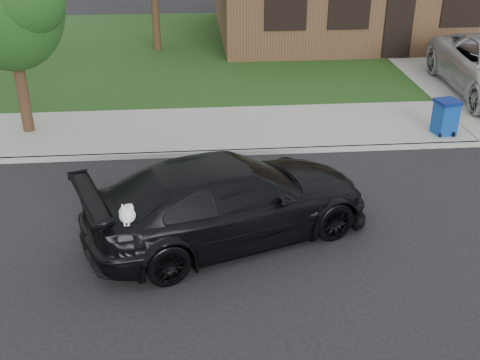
{
  "coord_description": "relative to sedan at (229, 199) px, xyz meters",
  "views": [
    {
      "loc": [
        -3.3,
        -9.58,
        6.0
      ],
      "look_at": [
        -2.48,
        0.0,
        1.1
      ],
      "focal_mm": 45.0,
      "sensor_mm": 36.0,
      "label": 1
    }
  ],
  "objects": [
    {
      "name": "ground",
      "position": [
        2.69,
        0.1,
        -0.77
      ],
      "size": [
        120.0,
        120.0,
        0.0
      ],
      "primitive_type": "plane",
      "color": "black",
      "rests_on": "ground"
    },
    {
      "name": "sidewalk",
      "position": [
        2.69,
        5.1,
        -0.71
      ],
      "size": [
        60.0,
        3.0,
        0.12
      ],
      "primitive_type": "cube",
      "color": "gray",
      "rests_on": "ground"
    },
    {
      "name": "curb",
      "position": [
        2.69,
        3.6,
        -0.71
      ],
      "size": [
        60.0,
        0.12,
        0.12
      ],
      "primitive_type": "cube",
      "color": "gray",
      "rests_on": "ground"
    },
    {
      "name": "lawn",
      "position": [
        2.69,
        13.1,
        -0.71
      ],
      "size": [
        60.0,
        13.0,
        0.13
      ],
      "primitive_type": "cube",
      "color": "#193814",
      "rests_on": "ground"
    },
    {
      "name": "driveway",
      "position": [
        8.69,
        10.1,
        -0.7
      ],
      "size": [
        4.5,
        13.0,
        0.14
      ],
      "primitive_type": "cube",
      "color": "gray",
      "rests_on": "ground"
    },
    {
      "name": "sedan",
      "position": [
        0.0,
        0.0,
        0.0
      ],
      "size": [
        5.72,
        3.88,
        1.54
      ],
      "rotation": [
        0.0,
        0.0,
        1.93
      ],
      "color": "black",
      "rests_on": "ground"
    },
    {
      "name": "recycling_bin",
      "position": [
        5.74,
        4.2,
        -0.2
      ],
      "size": [
        0.63,
        0.63,
        0.89
      ],
      "rotation": [
        0.0,
        0.0,
        0.21
      ],
      "color": "navy",
      "rests_on": "sidewalk"
    },
    {
      "name": "tree_2",
      "position": [
        -4.69,
        5.21,
        2.5
      ],
      "size": [
        2.73,
        2.6,
        4.59
      ],
      "color": "#332114",
      "rests_on": "ground"
    }
  ]
}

